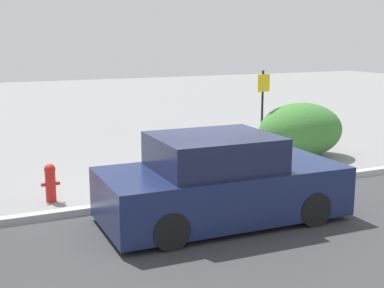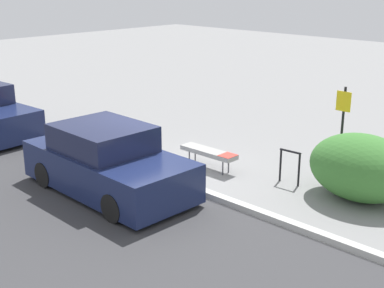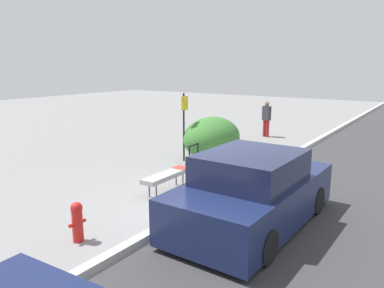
{
  "view_description": "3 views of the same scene",
  "coord_description": "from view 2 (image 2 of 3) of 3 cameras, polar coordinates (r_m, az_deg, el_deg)",
  "views": [
    {
      "loc": [
        -4.33,
        -9.29,
        3.2
      ],
      "look_at": [
        0.25,
        0.67,
        0.97
      ],
      "focal_mm": 50.0,
      "sensor_mm": 36.0,
      "label": 1
    },
    {
      "loc": [
        9.08,
        -8.16,
        4.72
      ],
      "look_at": [
        0.79,
        0.42,
        0.93
      ],
      "focal_mm": 50.0,
      "sensor_mm": 36.0,
      "label": 2
    },
    {
      "loc": [
        -6.77,
        -4.37,
        3.21
      ],
      "look_at": [
        1.8,
        1.47,
        1.01
      ],
      "focal_mm": 35.0,
      "sensor_mm": 36.0,
      "label": 3
    }
  ],
  "objects": [
    {
      "name": "bike_rack",
      "position": [
        12.73,
        10.39,
        -2.06
      ],
      "size": [
        0.55,
        0.08,
        0.83
      ],
      "rotation": [
        0.0,
        0.0,
        0.05
      ],
      "color": "black",
      "rests_on": "ground_plane"
    },
    {
      "name": "curb",
      "position": [
        13.07,
        -3.79,
        -3.32
      ],
      "size": [
        60.0,
        0.2,
        0.13
      ],
      "color": "#B7B7B2",
      "rests_on": "ground_plane"
    },
    {
      "name": "ground_plane",
      "position": [
        13.09,
        -3.78,
        -3.58
      ],
      "size": [
        60.0,
        60.0,
        0.0
      ],
      "primitive_type": "plane",
      "color": "gray"
    },
    {
      "name": "shrub_hedge",
      "position": [
        12.18,
        17.63,
        -2.4
      ],
      "size": [
        2.36,
        1.8,
        1.46
      ],
      "color": "#3D7A33",
      "rests_on": "ground_plane"
    },
    {
      "name": "bench",
      "position": [
        13.52,
        1.81,
        -0.9
      ],
      "size": [
        1.62,
        0.43,
        0.5
      ],
      "rotation": [
        0.0,
        0.0,
        0.01
      ],
      "color": "#515156",
      "rests_on": "ground_plane"
    },
    {
      "name": "fire_hydrant",
      "position": [
        15.49,
        -7.69,
        1.27
      ],
      "size": [
        0.36,
        0.22,
        0.77
      ],
      "color": "red",
      "rests_on": "ground_plane"
    },
    {
      "name": "parked_car_near",
      "position": [
        12.16,
        -9.0,
        -2.0
      ],
      "size": [
        4.27,
        2.0,
        1.54
      ],
      "rotation": [
        0.0,
        0.0,
        -0.02
      ],
      "color": "black",
      "rests_on": "ground_plane"
    },
    {
      "name": "sign_post",
      "position": [
        12.85,
        15.71,
        1.87
      ],
      "size": [
        0.36,
        0.08,
        2.3
      ],
      "color": "black",
      "rests_on": "ground_plane"
    }
  ]
}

